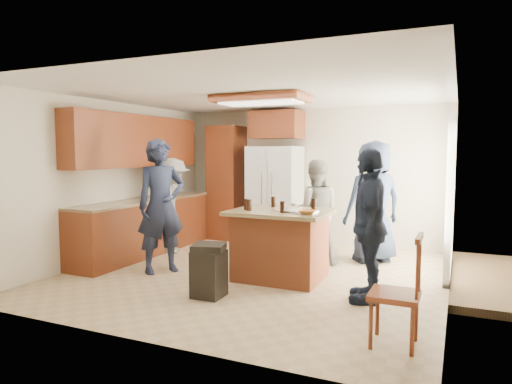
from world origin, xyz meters
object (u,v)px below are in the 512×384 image
at_px(person_side_right, 369,226).
at_px(refrigerator, 275,195).
at_px(spindle_chair, 397,295).
at_px(person_behind_right, 374,202).
at_px(person_behind_left, 315,212).
at_px(person_counter, 173,205).
at_px(person_front_left, 161,206).
at_px(trash_bin, 209,270).
at_px(kitchen_island, 280,244).

relative_size(person_side_right, refrigerator, 0.97).
bearing_deg(spindle_chair, person_behind_right, 103.53).
bearing_deg(person_behind_left, refrigerator, -65.31).
xyz_separation_m(person_counter, spindle_chair, (3.95, -2.35, -0.35)).
bearing_deg(person_behind_left, person_counter, -13.27).
distance_m(person_front_left, trash_bin, 1.50).
distance_m(person_behind_right, refrigerator, 2.05).
relative_size(person_behind_right, kitchen_island, 1.47).
distance_m(person_behind_right, trash_bin, 2.99).
bearing_deg(person_side_right, person_behind_left, -153.98).
bearing_deg(person_side_right, spindle_chair, 11.81).
distance_m(kitchen_island, spindle_chair, 2.31).
bearing_deg(person_behind_right, trash_bin, 21.10).
relative_size(person_counter, spindle_chair, 1.61).
bearing_deg(person_behind_right, spindle_chair, 64.32).
xyz_separation_m(trash_bin, spindle_chair, (2.19, -0.51, 0.13)).
bearing_deg(refrigerator, spindle_chair, -54.85).
bearing_deg(trash_bin, person_front_left, 149.06).
distance_m(person_behind_left, person_side_right, 1.83).
relative_size(person_behind_left, person_side_right, 0.91).
relative_size(person_counter, refrigerator, 0.89).
bearing_deg(person_behind_right, person_counter, -26.88).
bearing_deg(refrigerator, person_behind_left, -46.15).
bearing_deg(person_counter, spindle_chair, -142.83).
bearing_deg(person_side_right, kitchen_island, -119.48).
height_order(person_front_left, person_behind_right, person_front_left).
height_order(person_side_right, person_counter, person_side_right).
xyz_separation_m(refrigerator, trash_bin, (0.47, -3.26, -0.58)).
bearing_deg(kitchen_island, person_behind_right, 57.27).
height_order(person_side_right, kitchen_island, person_side_right).
relative_size(kitchen_island, spindle_chair, 1.29).
bearing_deg(person_behind_left, person_side_right, 106.99).
bearing_deg(spindle_chair, person_front_left, 160.10).
bearing_deg(refrigerator, trash_bin, -81.76).
bearing_deg(kitchen_island, spindle_chair, -42.66).
bearing_deg(person_front_left, person_behind_left, -18.42).
bearing_deg(person_side_right, person_behind_right, 178.18).
distance_m(trash_bin, spindle_chair, 2.25).
height_order(person_behind_right, refrigerator, person_behind_right).
bearing_deg(person_behind_left, kitchen_island, 61.93).
bearing_deg(kitchen_island, person_side_right, -19.36).
xyz_separation_m(person_behind_left, refrigerator, (-1.13, 1.17, 0.11)).
relative_size(refrigerator, kitchen_island, 1.41).
xyz_separation_m(kitchen_island, trash_bin, (-0.49, -1.05, -0.16)).
height_order(person_front_left, kitchen_island, person_front_left).
bearing_deg(person_front_left, person_side_right, -57.42).
height_order(kitchen_island, spindle_chair, spindle_chair).
bearing_deg(person_behind_left, spindle_chair, 101.33).
xyz_separation_m(person_behind_left, trash_bin, (-0.65, -2.09, -0.47)).
xyz_separation_m(person_front_left, person_behind_left, (1.83, 1.39, -0.15)).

